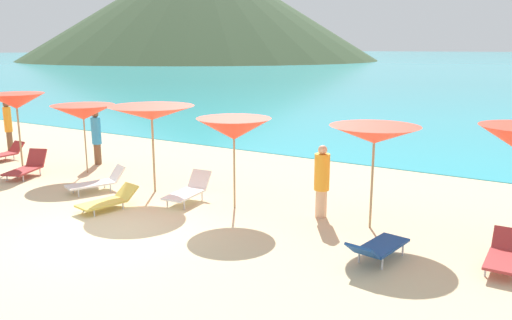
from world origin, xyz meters
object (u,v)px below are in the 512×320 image
(lounge_chair_4, at_px, (378,247))
(lounge_chair_5, at_px, (2,154))
(umbrella_2, at_px, (83,112))
(beachgoer_2, at_px, (322,180))
(lounge_chair_0, at_px, (189,190))
(umbrella_3, at_px, (152,113))
(lounge_chair_7, at_px, (109,200))
(beachgoer_4, at_px, (8,124))
(umbrella_1, at_px, (16,101))
(beachgoer_1, at_px, (96,136))
(lounge_chair_1, at_px, (98,181))
(lounge_chair_6, at_px, (27,167))
(lounge_chair_3, at_px, (504,255))
(umbrella_5, at_px, (374,135))
(umbrella_4, at_px, (234,129))

(lounge_chair_4, distance_m, lounge_chair_5, 14.06)
(umbrella_2, bearing_deg, beachgoer_2, -0.27)
(lounge_chair_0, xyz_separation_m, beachgoer_2, (3.38, 0.71, 0.58))
(umbrella_3, bearing_deg, lounge_chair_7, -86.06)
(beachgoer_4, bearing_deg, umbrella_2, 16.72)
(umbrella_1, distance_m, beachgoer_1, 2.72)
(lounge_chair_1, bearing_deg, lounge_chair_6, -158.51)
(lounge_chair_3, bearing_deg, lounge_chair_7, -171.92)
(lounge_chair_0, xyz_separation_m, lounge_chair_4, (5.36, -1.09, -0.02))
(umbrella_1, bearing_deg, umbrella_2, 12.60)
(umbrella_2, height_order, lounge_chair_1, umbrella_2)
(umbrella_1, xyz_separation_m, lounge_chair_4, (12.61, -1.27, -1.88))
(umbrella_2, distance_m, lounge_chair_5, 4.26)
(umbrella_5, bearing_deg, lounge_chair_6, -173.71)
(umbrella_2, bearing_deg, umbrella_5, -0.76)
(umbrella_1, bearing_deg, lounge_chair_0, -1.42)
(umbrella_4, xyz_separation_m, beachgoer_1, (-6.66, 1.55, -1.00))
(lounge_chair_4, bearing_deg, lounge_chair_1, 5.03)
(lounge_chair_1, bearing_deg, umbrella_3, 51.70)
(lounge_chair_7, xyz_separation_m, beachgoer_4, (-8.78, 3.08, 0.81))
(umbrella_1, bearing_deg, lounge_chair_7, -15.83)
(umbrella_3, bearing_deg, umbrella_2, 171.40)
(umbrella_1, relative_size, umbrella_4, 1.08)
(umbrella_5, xyz_separation_m, beachgoer_1, (-9.98, 1.13, -1.10))
(beachgoer_4, bearing_deg, lounge_chair_1, 9.31)
(beachgoer_2, bearing_deg, umbrella_5, -125.15)
(umbrella_1, xyz_separation_m, umbrella_2, (2.52, 0.56, -0.25))
(umbrella_1, xyz_separation_m, lounge_chair_3, (14.63, -0.37, -1.90))
(lounge_chair_1, distance_m, lounge_chair_7, 1.78)
(lounge_chair_6, relative_size, beachgoer_4, 0.88)
(umbrella_2, height_order, lounge_chair_6, umbrella_2)
(lounge_chair_4, relative_size, beachgoer_1, 0.89)
(umbrella_5, bearing_deg, lounge_chair_1, -170.96)
(lounge_chair_3, relative_size, beachgoer_4, 0.70)
(lounge_chair_6, xyz_separation_m, beachgoer_2, (9.30, 1.25, 0.60))
(lounge_chair_0, xyz_separation_m, lounge_chair_7, (-1.27, -1.52, -0.08))
(lounge_chair_7, xyz_separation_m, beachgoer_1, (-4.11, 3.26, 0.74))
(umbrella_2, bearing_deg, umbrella_1, -167.40)
(umbrella_2, xyz_separation_m, beachgoer_1, (-0.64, 1.00, -0.94))
(lounge_chair_6, distance_m, beachgoer_1, 2.45)
(beachgoer_4, bearing_deg, beachgoer_2, 21.84)
(lounge_chair_3, distance_m, beachgoer_4, 17.53)
(beachgoer_1, bearing_deg, umbrella_5, 51.12)
(umbrella_5, distance_m, lounge_chair_7, 6.52)
(lounge_chair_5, distance_m, beachgoer_2, 12.03)
(lounge_chair_5, distance_m, lounge_chair_6, 2.84)
(umbrella_5, height_order, lounge_chair_4, umbrella_5)
(beachgoer_2, bearing_deg, lounge_chair_7, 84.47)
(beachgoer_2, bearing_deg, umbrella_1, 61.75)
(umbrella_2, distance_m, umbrella_4, 6.04)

